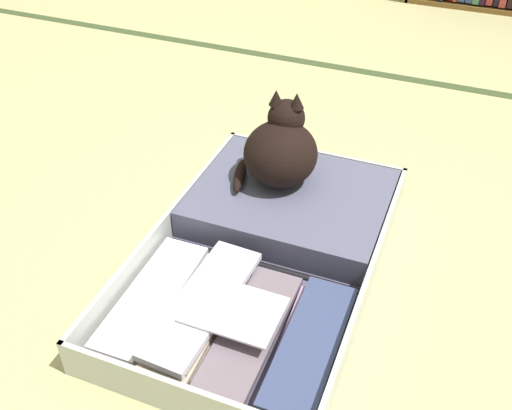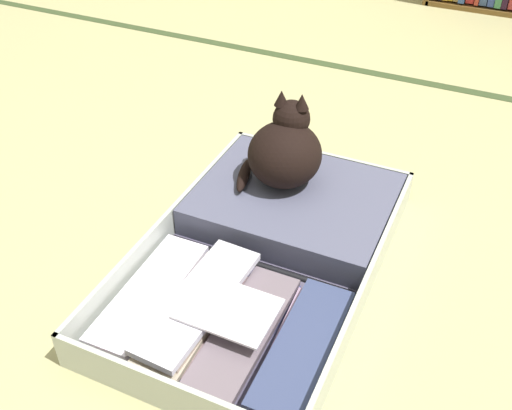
# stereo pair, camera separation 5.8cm
# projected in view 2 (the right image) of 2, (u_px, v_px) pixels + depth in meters

# --- Properties ---
(ground_plane) EXTENTS (10.00, 10.00, 0.00)m
(ground_plane) POSITION_uv_depth(u_px,v_px,m) (288.00, 273.00, 1.54)
(ground_plane) COLOR tan
(tatami_border) EXTENTS (4.80, 0.05, 0.00)m
(tatami_border) POSITION_uv_depth(u_px,v_px,m) (405.00, 79.00, 2.44)
(tatami_border) COLOR #374726
(tatami_border) RESTS_ON ground_plane
(open_suitcase) EXTENTS (0.57, 0.92, 0.10)m
(open_suitcase) POSITION_uv_depth(u_px,v_px,m) (271.00, 243.00, 1.57)
(open_suitcase) COLOR #B3BAB0
(open_suitcase) RESTS_ON ground_plane
(black_cat) EXTENTS (0.25, 0.24, 0.26)m
(black_cat) POSITION_uv_depth(u_px,v_px,m) (286.00, 150.00, 1.64)
(black_cat) COLOR black
(black_cat) RESTS_ON open_suitcase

